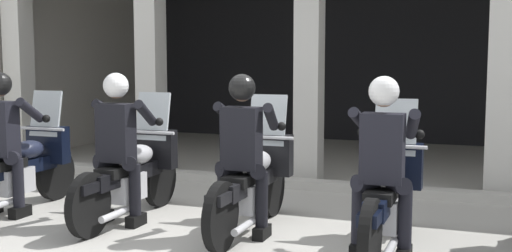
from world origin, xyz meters
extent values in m
plane|color=#A8A59E|center=(0.00, 3.00, 0.00)|extent=(80.00, 80.00, 0.00)
cube|color=black|center=(-0.16, 7.81, 1.62)|extent=(11.00, 0.24, 3.24)
cube|color=#BCB7AD|center=(-5.55, 5.34, 1.62)|extent=(0.30, 5.34, 3.24)
cube|color=beige|center=(-5.15, 3.02, 1.40)|extent=(0.35, 0.36, 2.80)
cube|color=beige|center=(-2.65, 3.02, 1.40)|extent=(0.35, 0.36, 2.80)
cube|color=beige|center=(-0.16, 3.02, 1.40)|extent=(0.35, 0.36, 2.80)
cube|color=beige|center=(2.34, 3.02, 1.40)|extent=(0.35, 0.36, 2.80)
cube|color=#B7B5AD|center=(-0.16, 2.52, 0.06)|extent=(10.60, 0.24, 0.12)
cylinder|color=black|center=(-2.76, 0.83, 0.32)|extent=(0.09, 0.64, 0.64)
cube|color=black|center=(-2.76, 0.83, 0.53)|extent=(0.14, 0.44, 0.08)
cube|color=silver|center=(-2.76, 0.08, 0.37)|extent=(0.28, 0.44, 0.28)
cube|color=black|center=(-2.76, 0.13, 0.50)|extent=(0.18, 1.24, 0.16)
ellipsoid|color=#1E2338|center=(-2.76, 0.35, 0.68)|extent=(0.26, 0.48, 0.22)
cube|color=black|center=(-2.76, -0.05, 0.57)|extent=(0.24, 0.52, 0.10)
cylinder|color=silver|center=(-2.76, 0.77, 0.56)|extent=(0.05, 0.24, 0.53)
cube|color=black|center=(-2.76, 0.71, 0.70)|extent=(0.52, 0.16, 0.44)
sphere|color=silver|center=(-2.76, 0.81, 0.72)|extent=(0.18, 0.18, 0.18)
cube|color=silver|center=(-2.76, 0.69, 1.07)|extent=(0.40, 0.14, 0.54)
cylinder|color=silver|center=(-2.76, 0.61, 0.90)|extent=(0.62, 0.04, 0.04)
cube|color=black|center=(-2.76, -0.07, 0.97)|extent=(0.36, 0.22, 0.60)
cube|color=#591414|center=(-2.76, 0.05, 0.99)|extent=(0.05, 0.02, 0.32)
sphere|color=#936B51|center=(-2.76, -0.05, 1.43)|extent=(0.21, 0.21, 0.21)
cylinder|color=black|center=(-2.62, -0.05, 0.66)|extent=(0.26, 0.29, 0.17)
cylinder|color=black|center=(-2.56, -0.05, 0.39)|extent=(0.12, 0.12, 0.53)
cube|color=black|center=(-2.56, -0.04, 0.06)|extent=(0.11, 0.26, 0.12)
cylinder|color=black|center=(-2.54, 0.16, 1.16)|extent=(0.19, 0.48, 0.31)
sphere|color=black|center=(-2.50, 0.37, 1.05)|extent=(0.09, 0.09, 0.09)
sphere|color=black|center=(-3.02, 0.37, 1.05)|extent=(0.09, 0.09, 0.09)
cylinder|color=black|center=(-1.38, 0.96, 0.32)|extent=(0.09, 0.64, 0.64)
cylinder|color=black|center=(-1.38, -0.44, 0.32)|extent=(0.09, 0.64, 0.64)
cube|color=black|center=(-1.38, 0.96, 0.53)|extent=(0.14, 0.44, 0.08)
cube|color=silver|center=(-1.38, 0.21, 0.37)|extent=(0.28, 0.44, 0.28)
cube|color=black|center=(-1.38, 0.26, 0.50)|extent=(0.18, 1.24, 0.16)
ellipsoid|color=#B2B2B7|center=(-1.38, 0.48, 0.68)|extent=(0.26, 0.48, 0.22)
cube|color=black|center=(-1.38, 0.08, 0.57)|extent=(0.24, 0.52, 0.10)
cube|color=black|center=(-1.38, -0.38, 0.50)|extent=(0.16, 0.48, 0.10)
cylinder|color=silver|center=(-1.38, 0.90, 0.56)|extent=(0.05, 0.24, 0.53)
cube|color=black|center=(-1.38, 0.84, 0.70)|extent=(0.52, 0.16, 0.44)
sphere|color=silver|center=(-1.38, 0.94, 0.72)|extent=(0.18, 0.18, 0.18)
cube|color=silver|center=(-1.38, 0.82, 1.07)|extent=(0.40, 0.14, 0.54)
cylinder|color=silver|center=(-1.38, 0.74, 0.90)|extent=(0.62, 0.04, 0.04)
cylinder|color=silver|center=(-1.26, -0.14, 0.18)|extent=(0.07, 0.55, 0.07)
cube|color=black|center=(-1.38, 0.06, 0.97)|extent=(0.36, 0.22, 0.60)
cube|color=black|center=(-1.38, 0.18, 0.99)|extent=(0.05, 0.02, 0.32)
sphere|color=#936B51|center=(-1.38, 0.08, 1.43)|extent=(0.21, 0.21, 0.21)
sphere|color=silver|center=(-1.38, 0.08, 1.46)|extent=(0.26, 0.26, 0.26)
cylinder|color=black|center=(-1.24, 0.08, 0.66)|extent=(0.26, 0.29, 0.17)
cylinder|color=black|center=(-1.18, 0.08, 0.39)|extent=(0.12, 0.12, 0.53)
cube|color=black|center=(-1.18, 0.09, 0.06)|extent=(0.11, 0.26, 0.12)
cylinder|color=black|center=(-1.52, 0.08, 0.66)|extent=(0.26, 0.29, 0.17)
cylinder|color=black|center=(-1.58, 0.08, 0.39)|extent=(0.12, 0.12, 0.53)
cube|color=black|center=(-1.58, 0.09, 0.06)|extent=(0.11, 0.26, 0.12)
cylinder|color=black|center=(-1.16, 0.29, 1.16)|extent=(0.19, 0.48, 0.31)
sphere|color=black|center=(-1.12, 0.50, 1.05)|extent=(0.09, 0.09, 0.09)
cylinder|color=black|center=(-1.60, 0.29, 1.16)|extent=(0.19, 0.48, 0.31)
sphere|color=black|center=(-1.64, 0.50, 1.05)|extent=(0.09, 0.09, 0.09)
cylinder|color=black|center=(0.00, 0.99, 0.32)|extent=(0.09, 0.64, 0.64)
cylinder|color=black|center=(0.00, -0.41, 0.32)|extent=(0.09, 0.64, 0.64)
cube|color=black|center=(0.00, 0.99, 0.53)|extent=(0.14, 0.44, 0.08)
cube|color=silver|center=(0.00, 0.24, 0.37)|extent=(0.28, 0.44, 0.28)
cube|color=black|center=(0.00, 0.29, 0.50)|extent=(0.18, 1.24, 0.16)
ellipsoid|color=#B2B2B7|center=(0.00, 0.51, 0.68)|extent=(0.26, 0.48, 0.22)
cube|color=black|center=(0.00, 0.11, 0.57)|extent=(0.24, 0.52, 0.10)
cube|color=black|center=(0.00, -0.35, 0.50)|extent=(0.16, 0.48, 0.10)
cylinder|color=silver|center=(0.00, 0.93, 0.56)|extent=(0.05, 0.24, 0.53)
cube|color=black|center=(0.00, 0.87, 0.70)|extent=(0.52, 0.16, 0.44)
sphere|color=silver|center=(0.00, 0.97, 0.72)|extent=(0.18, 0.18, 0.18)
cube|color=silver|center=(0.00, 0.85, 1.07)|extent=(0.40, 0.14, 0.54)
cylinder|color=silver|center=(0.00, 0.77, 0.90)|extent=(0.62, 0.04, 0.04)
cylinder|color=silver|center=(0.12, -0.11, 0.18)|extent=(0.07, 0.55, 0.07)
cube|color=black|center=(0.00, 0.09, 0.97)|extent=(0.36, 0.22, 0.60)
cube|color=black|center=(0.00, 0.21, 0.99)|extent=(0.05, 0.02, 0.32)
sphere|color=#936B51|center=(0.00, 0.11, 1.43)|extent=(0.21, 0.21, 0.21)
sphere|color=black|center=(0.00, 0.11, 1.46)|extent=(0.26, 0.26, 0.26)
cylinder|color=black|center=(0.14, 0.11, 0.66)|extent=(0.26, 0.29, 0.17)
cylinder|color=black|center=(0.20, 0.11, 0.39)|extent=(0.12, 0.12, 0.53)
cube|color=black|center=(0.20, 0.12, 0.06)|extent=(0.11, 0.26, 0.12)
cylinder|color=black|center=(-0.14, 0.11, 0.66)|extent=(0.26, 0.29, 0.17)
cylinder|color=black|center=(-0.20, 0.11, 0.39)|extent=(0.12, 0.12, 0.53)
cube|color=black|center=(-0.20, 0.12, 0.06)|extent=(0.11, 0.26, 0.12)
cylinder|color=black|center=(0.22, 0.32, 1.16)|extent=(0.19, 0.48, 0.31)
sphere|color=black|center=(0.26, 0.53, 1.05)|extent=(0.09, 0.09, 0.09)
cylinder|color=black|center=(-0.22, 0.32, 1.16)|extent=(0.19, 0.48, 0.31)
sphere|color=black|center=(-0.26, 0.53, 1.05)|extent=(0.09, 0.09, 0.09)
cylinder|color=black|center=(1.38, 0.78, 0.32)|extent=(0.09, 0.64, 0.64)
cylinder|color=black|center=(1.38, -0.62, 0.32)|extent=(0.09, 0.64, 0.64)
cube|color=black|center=(1.38, 0.78, 0.53)|extent=(0.14, 0.44, 0.08)
cube|color=silver|center=(1.38, 0.03, 0.37)|extent=(0.28, 0.44, 0.28)
cube|color=black|center=(1.38, 0.08, 0.50)|extent=(0.18, 1.24, 0.16)
ellipsoid|color=black|center=(1.38, 0.30, 0.68)|extent=(0.26, 0.48, 0.22)
cube|color=black|center=(1.38, -0.10, 0.57)|extent=(0.24, 0.52, 0.10)
cube|color=black|center=(1.38, -0.56, 0.50)|extent=(0.16, 0.48, 0.10)
cylinder|color=silver|center=(1.38, 0.72, 0.56)|extent=(0.05, 0.24, 0.53)
cube|color=black|center=(1.38, 0.66, 0.70)|extent=(0.52, 0.16, 0.44)
sphere|color=silver|center=(1.38, 0.76, 0.72)|extent=(0.18, 0.18, 0.18)
cube|color=silver|center=(1.38, 0.64, 1.07)|extent=(0.40, 0.14, 0.54)
cylinder|color=silver|center=(1.38, 0.56, 0.90)|extent=(0.62, 0.04, 0.04)
cylinder|color=silver|center=(1.50, -0.32, 0.18)|extent=(0.07, 0.55, 0.07)
cube|color=black|center=(1.38, -0.12, 0.97)|extent=(0.36, 0.22, 0.60)
cube|color=#14193F|center=(1.38, 0.00, 0.99)|extent=(0.05, 0.02, 0.32)
sphere|color=tan|center=(1.38, -0.10, 1.43)|extent=(0.21, 0.21, 0.21)
sphere|color=silver|center=(1.38, -0.10, 1.46)|extent=(0.26, 0.26, 0.26)
cylinder|color=black|center=(1.52, -0.10, 0.66)|extent=(0.26, 0.29, 0.17)
cylinder|color=black|center=(1.58, -0.10, 0.39)|extent=(0.12, 0.12, 0.53)
cylinder|color=black|center=(1.24, -0.10, 0.66)|extent=(0.26, 0.29, 0.17)
cylinder|color=black|center=(1.18, -0.10, 0.39)|extent=(0.12, 0.12, 0.53)
cube|color=black|center=(1.18, -0.09, 0.06)|extent=(0.11, 0.26, 0.12)
cylinder|color=black|center=(1.60, 0.11, 1.16)|extent=(0.19, 0.48, 0.31)
sphere|color=black|center=(1.64, 0.32, 1.05)|extent=(0.09, 0.09, 0.09)
cylinder|color=black|center=(1.16, 0.11, 1.16)|extent=(0.19, 0.48, 0.31)
sphere|color=black|center=(1.12, 0.32, 1.05)|extent=(0.09, 0.09, 0.09)
camera|label=1|loc=(2.23, -5.48, 1.73)|focal=44.37mm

